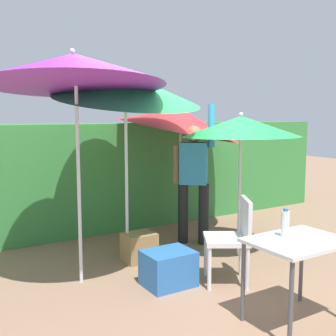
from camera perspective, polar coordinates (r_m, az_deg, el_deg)
The scene contains 12 objects.
ground_plane at distance 5.06m, azimuth 1.83°, elevation -12.82°, with size 24.00×24.00×0.00m, color #937056.
hedge_row at distance 6.50m, azimuth -7.48°, elevation -1.05°, with size 8.00×0.70×1.61m, color #38843D.
umbrella_rainbow at distance 5.11m, azimuth 9.97°, elevation 5.61°, with size 1.43×1.43×1.77m.
umbrella_orange at distance 6.21m, azimuth 1.70°, elevation 6.61°, with size 1.90×1.86×2.08m.
umbrella_yellow at distance 4.30m, azimuth -12.74°, elevation 13.00°, with size 1.83×1.84×2.44m.
umbrella_navy at distance 4.87m, azimuth -5.57°, elevation 10.91°, with size 1.72×1.74×2.36m.
person_vendor at distance 5.59m, azimuth 3.54°, elevation -1.03°, with size 0.47×0.43×1.88m.
chair_plastic at distance 4.39m, azimuth 8.95°, elevation -9.07°, with size 0.61×0.61×0.89m.
cooler_box at distance 4.37m, azimuth 0.06°, elevation -13.58°, with size 0.50×0.40×0.36m, color #2D6BB7.
crate_cardboard at distance 5.07m, azimuth -3.98°, elevation -10.78°, with size 0.37×0.31×0.34m, color #9E7A4C.
folding_table at distance 3.66m, azimuth 17.41°, elevation -10.65°, with size 0.80×0.60×0.72m.
bottle_water at distance 3.66m, azimuth 15.78°, elevation -7.33°, with size 0.07×0.07×0.24m.
Camera 1 is at (-2.63, -3.96, 1.73)m, focal length 44.43 mm.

